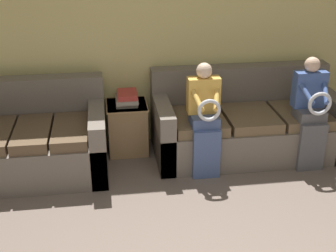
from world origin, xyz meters
The scene contains 7 objects.
wall_back centered at (0.00, 3.02, 1.27)m, with size 7.86×0.06×2.55m.
couch_main centered at (0.94, 2.55, 0.32)m, with size 2.01×0.91×0.90m.
couch_side centered at (-1.30, 2.45, 0.31)m, with size 1.42×1.00×0.89m.
child_left_seated centered at (0.39, 2.17, 0.61)m, with size 0.33×0.37×1.13m.
child_right_seated centered at (1.49, 2.17, 0.62)m, with size 0.33×0.37×1.15m.
side_shelf centered at (-0.35, 2.74, 0.29)m, with size 0.44×0.45×0.56m.
book_stack centered at (-0.34, 2.74, 0.63)m, with size 0.24×0.31×0.14m.
Camera 1 is at (-0.57, -1.99, 2.44)m, focal length 50.00 mm.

